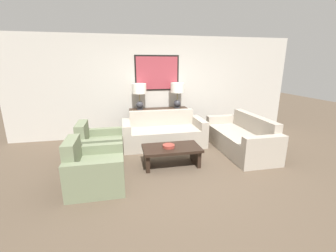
# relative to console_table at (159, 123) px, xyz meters

# --- Properties ---
(ground_plane) EXTENTS (20.00, 20.00, 0.00)m
(ground_plane) POSITION_rel_console_table_xyz_m (0.00, -2.16, -0.39)
(ground_plane) COLOR brown
(back_wall) EXTENTS (7.66, 0.12, 2.65)m
(back_wall) POSITION_rel_console_table_xyz_m (0.00, 0.27, 0.94)
(back_wall) COLOR beige
(back_wall) RESTS_ON ground_plane
(console_table) EXTENTS (1.55, 0.39, 0.78)m
(console_table) POSITION_rel_console_table_xyz_m (0.00, 0.00, 0.00)
(console_table) COLOR #332319
(console_table) RESTS_ON ground_plane
(table_lamp_left) EXTENTS (0.36, 0.36, 0.67)m
(table_lamp_left) POSITION_rel_console_table_xyz_m (-0.50, 0.00, 0.85)
(table_lamp_left) COLOR #333338
(table_lamp_left) RESTS_ON console_table
(table_lamp_right) EXTENTS (0.36, 0.36, 0.67)m
(table_lamp_right) POSITION_rel_console_table_xyz_m (0.50, 0.00, 0.85)
(table_lamp_right) COLOR #333338
(table_lamp_right) RESTS_ON console_table
(couch_by_back_wall) EXTENTS (1.96, 0.87, 0.81)m
(couch_by_back_wall) POSITION_rel_console_table_xyz_m (0.00, -0.68, -0.10)
(couch_by_back_wall) COLOR #ADA393
(couch_by_back_wall) RESTS_ON ground_plane
(couch_by_side) EXTENTS (0.87, 1.96, 0.81)m
(couch_by_side) POSITION_rel_console_table_xyz_m (1.66, -1.42, -0.10)
(couch_by_side) COLOR #ADA393
(couch_by_side) RESTS_ON ground_plane
(coffee_table) EXTENTS (1.11, 0.62, 0.38)m
(coffee_table) POSITION_rel_console_table_xyz_m (-0.07, -1.85, -0.11)
(coffee_table) COLOR black
(coffee_table) RESTS_ON ground_plane
(decorative_bowl) EXTENTS (0.23, 0.23, 0.06)m
(decorative_bowl) POSITION_rel_console_table_xyz_m (-0.13, -1.87, 0.02)
(decorative_bowl) COLOR #93382D
(decorative_bowl) RESTS_ON coffee_table
(armchair_near_back_wall) EXTENTS (0.86, 0.90, 0.83)m
(armchair_near_back_wall) POSITION_rel_console_table_xyz_m (-1.46, -1.34, -0.11)
(armchair_near_back_wall) COLOR #707A5B
(armchair_near_back_wall) RESTS_ON ground_plane
(armchair_near_camera) EXTENTS (0.86, 0.90, 0.83)m
(armchair_near_camera) POSITION_rel_console_table_xyz_m (-1.46, -2.36, -0.11)
(armchair_near_camera) COLOR #707A5B
(armchair_near_camera) RESTS_ON ground_plane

